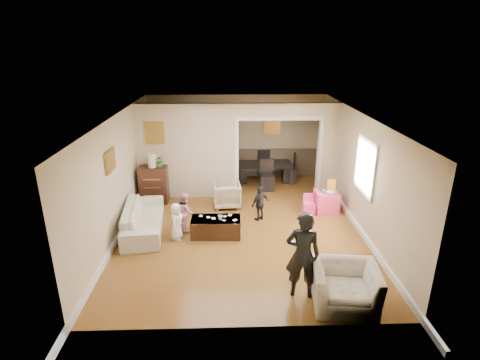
{
  "coord_description": "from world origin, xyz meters",
  "views": [
    {
      "loc": [
        -0.27,
        -8.2,
        4.12
      ],
      "look_at": [
        0.0,
        0.2,
        1.05
      ],
      "focal_mm": 28.48,
      "sensor_mm": 36.0,
      "label": 1
    }
  ],
  "objects_px": {
    "armchair_front": "(345,286)",
    "dining_table": "(265,173)",
    "table_lamp": "(152,160)",
    "child_toddler": "(260,203)",
    "child_kneel_b": "(185,212)",
    "coffee_cup": "(220,218)",
    "cyan_cup": "(324,191)",
    "sofa": "(143,218)",
    "coffee_table": "(216,227)",
    "armchair_back": "(227,195)",
    "dresser": "(154,185)",
    "play_table": "(326,202)",
    "child_kneel_a": "(177,222)",
    "adult_person": "(303,255)"
  },
  "relations": [
    {
      "from": "cyan_cup",
      "to": "adult_person",
      "type": "relative_size",
      "value": 0.05
    },
    {
      "from": "child_kneel_a",
      "to": "child_kneel_b",
      "type": "xyz_separation_m",
      "value": [
        0.15,
        0.45,
        0.03
      ]
    },
    {
      "from": "sofa",
      "to": "child_toddler",
      "type": "bearing_deg",
      "value": -87.14
    },
    {
      "from": "armchair_front",
      "to": "dining_table",
      "type": "bearing_deg",
      "value": 104.34
    },
    {
      "from": "adult_person",
      "to": "child_kneel_b",
      "type": "bearing_deg",
      "value": -40.42
    },
    {
      "from": "armchair_back",
      "to": "coffee_cup",
      "type": "relative_size",
      "value": 6.71
    },
    {
      "from": "sofa",
      "to": "coffee_table",
      "type": "xyz_separation_m",
      "value": [
        1.66,
        -0.28,
        -0.1
      ]
    },
    {
      "from": "coffee_cup",
      "to": "armchair_back",
      "type": "bearing_deg",
      "value": 84.85
    },
    {
      "from": "dresser",
      "to": "adult_person",
      "type": "xyz_separation_m",
      "value": [
        3.22,
        -4.13,
        0.28
      ]
    },
    {
      "from": "armchair_back",
      "to": "child_kneel_a",
      "type": "bearing_deg",
      "value": 54.09
    },
    {
      "from": "play_table",
      "to": "child_kneel_a",
      "type": "height_order",
      "value": "child_kneel_a"
    },
    {
      "from": "coffee_table",
      "to": "play_table",
      "type": "relative_size",
      "value": 1.95
    },
    {
      "from": "play_table",
      "to": "sofa",
      "type": "bearing_deg",
      "value": -168.54
    },
    {
      "from": "armchair_front",
      "to": "dining_table",
      "type": "xyz_separation_m",
      "value": [
        -0.76,
        5.88,
        -0.05
      ]
    },
    {
      "from": "sofa",
      "to": "child_toddler",
      "type": "distance_m",
      "value": 2.76
    },
    {
      "from": "dining_table",
      "to": "armchair_front",
      "type": "bearing_deg",
      "value": -86.2
    },
    {
      "from": "coffee_table",
      "to": "child_toddler",
      "type": "relative_size",
      "value": 1.25
    },
    {
      "from": "adult_person",
      "to": "play_table",
      "type": "bearing_deg",
      "value": -102.53
    },
    {
      "from": "sofa",
      "to": "coffee_cup",
      "type": "relative_size",
      "value": 19.99
    },
    {
      "from": "armchair_front",
      "to": "adult_person",
      "type": "relative_size",
      "value": 0.67
    },
    {
      "from": "adult_person",
      "to": "child_kneel_a",
      "type": "distance_m",
      "value": 3.14
    },
    {
      "from": "armchair_front",
      "to": "adult_person",
      "type": "distance_m",
      "value": 0.85
    },
    {
      "from": "play_table",
      "to": "dresser",
      "type": "bearing_deg",
      "value": 170.51
    },
    {
      "from": "child_toddler",
      "to": "child_kneel_b",
      "type": "bearing_deg",
      "value": -23.64
    },
    {
      "from": "child_kneel_a",
      "to": "child_toddler",
      "type": "distance_m",
      "value": 2.1
    },
    {
      "from": "dresser",
      "to": "armchair_front",
      "type": "bearing_deg",
      "value": -48.48
    },
    {
      "from": "dresser",
      "to": "table_lamp",
      "type": "distance_m",
      "value": 0.68
    },
    {
      "from": "armchair_back",
      "to": "child_kneel_a",
      "type": "relative_size",
      "value": 0.84
    },
    {
      "from": "dining_table",
      "to": "child_toddler",
      "type": "height_order",
      "value": "child_toddler"
    },
    {
      "from": "cyan_cup",
      "to": "child_kneel_b",
      "type": "height_order",
      "value": "child_kneel_b"
    },
    {
      "from": "dresser",
      "to": "dining_table",
      "type": "relative_size",
      "value": 0.61
    },
    {
      "from": "coffee_table",
      "to": "child_kneel_b",
      "type": "xyz_separation_m",
      "value": [
        -0.7,
        0.3,
        0.25
      ]
    },
    {
      "from": "coffee_table",
      "to": "dining_table",
      "type": "relative_size",
      "value": 0.67
    },
    {
      "from": "dining_table",
      "to": "child_kneel_b",
      "type": "relative_size",
      "value": 1.81
    },
    {
      "from": "armchair_back",
      "to": "child_kneel_b",
      "type": "height_order",
      "value": "child_kneel_b"
    },
    {
      "from": "sofa",
      "to": "child_kneel_a",
      "type": "bearing_deg",
      "value": -124.93
    },
    {
      "from": "play_table",
      "to": "child_kneel_a",
      "type": "xyz_separation_m",
      "value": [
        -3.63,
        -1.33,
        0.15
      ]
    },
    {
      "from": "armchair_back",
      "to": "cyan_cup",
      "type": "xyz_separation_m",
      "value": [
        2.43,
        -0.47,
        0.26
      ]
    },
    {
      "from": "dining_table",
      "to": "play_table",
      "type": "bearing_deg",
      "value": -62.26
    },
    {
      "from": "sofa",
      "to": "child_kneel_a",
      "type": "xyz_separation_m",
      "value": [
        0.81,
        -0.43,
        0.11
      ]
    },
    {
      "from": "coffee_cup",
      "to": "cyan_cup",
      "type": "xyz_separation_m",
      "value": [
        2.58,
        1.18,
        0.12
      ]
    },
    {
      "from": "adult_person",
      "to": "coffee_cup",
      "type": "bearing_deg",
      "value": -48.64
    },
    {
      "from": "cyan_cup",
      "to": "child_toddler",
      "type": "bearing_deg",
      "value": -166.73
    },
    {
      "from": "cyan_cup",
      "to": "child_toddler",
      "type": "distance_m",
      "value": 1.68
    },
    {
      "from": "table_lamp",
      "to": "cyan_cup",
      "type": "xyz_separation_m",
      "value": [
        4.38,
        -0.8,
        -0.6
      ]
    },
    {
      "from": "sofa",
      "to": "armchair_front",
      "type": "height_order",
      "value": "armchair_front"
    },
    {
      "from": "child_kneel_b",
      "to": "child_toddler",
      "type": "relative_size",
      "value": 1.03
    },
    {
      "from": "table_lamp",
      "to": "child_toddler",
      "type": "relative_size",
      "value": 0.41
    },
    {
      "from": "table_lamp",
      "to": "cyan_cup",
      "type": "relative_size",
      "value": 4.5
    },
    {
      "from": "table_lamp",
      "to": "cyan_cup",
      "type": "distance_m",
      "value": 4.5
    }
  ]
}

